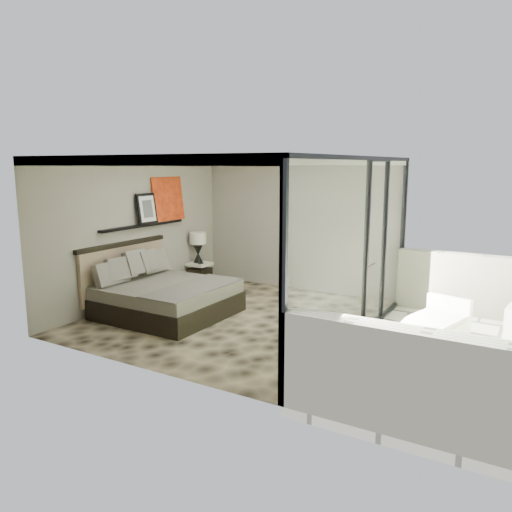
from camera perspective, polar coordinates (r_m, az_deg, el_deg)
The scene contains 13 objects.
floor at distance 8.92m, azimuth -2.46°, elevation -7.06°, with size 5.00×5.00×0.00m, color black.
ceiling at distance 8.51m, azimuth -2.61°, elevation 11.17°, with size 4.50×5.00×0.02m, color silver.
back_wall at distance 10.75m, azimuth 4.77°, elevation 3.57°, with size 4.50×0.02×2.80m, color gray.
left_wall at distance 10.00m, azimuth -13.35°, elevation 2.80°, with size 0.02×5.00×2.80m, color gray.
glass_wall at distance 7.62m, azimuth 11.78°, elevation 0.55°, with size 0.08×5.00×2.80m, color white.
terrace_slab at distance 7.68m, azimuth 22.20°, elevation -11.28°, with size 3.00×5.00×0.12m, color #BBB79F.
picture_ledge at distance 10.01m, azimuth -12.73°, elevation 3.42°, with size 0.12×2.20×0.05m, color black.
bed at distance 9.20m, azimuth -10.59°, elevation -4.42°, with size 2.15×2.08×1.19m.
nightstand at distance 11.25m, azimuth -6.45°, elevation -2.21°, with size 0.46×0.46×0.46m, color black.
table_lamp at distance 11.14m, azimuth -6.66°, elevation 1.46°, with size 0.37×0.37×0.68m.
abstract_canvas at distance 10.55m, azimuth -10.03°, elevation 6.45°, with size 0.04×0.90×0.90m, color #A6290E.
framed_print at distance 10.00m, azimuth -12.37°, elevation 5.30°, with size 0.03×0.50×0.60m, color black.
lounger at distance 8.24m, azimuth 19.24°, elevation -7.84°, with size 1.08×1.59×0.57m.
Camera 1 is at (4.67, -7.11, 2.68)m, focal length 35.00 mm.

